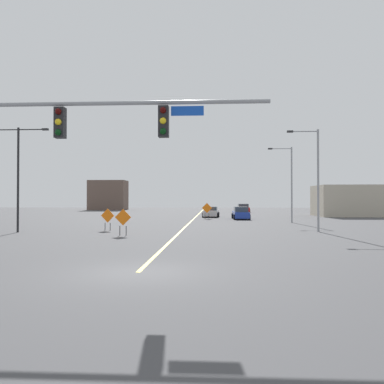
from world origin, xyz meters
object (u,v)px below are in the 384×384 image
Objects in this scene: street_lamp_mid_right at (315,174)px; car_red_far at (243,208)px; traffic_signal_assembly at (9,132)px; construction_sign_median_far at (108,217)px; construction_sign_median_near at (207,209)px; car_blue_approaching at (241,213)px; construction_sign_left_lane at (123,219)px; street_lamp_far_left at (290,180)px; car_silver_near at (211,212)px; street_lamp_near_right at (18,169)px.

street_lamp_mid_right is 42.46m from car_red_far.
traffic_signal_assembly is 8.45× the size of construction_sign_median_far.
street_lamp_mid_right reaches higher than construction_sign_median_near.
car_red_far is at bearing 78.47° from traffic_signal_assembly.
car_red_far is at bearing 75.93° from construction_sign_median_near.
street_lamp_mid_right reaches higher than car_blue_approaching.
traffic_signal_assembly is 8.06× the size of construction_sign_left_lane.
car_red_far is at bearing 93.32° from street_lamp_mid_right.
construction_sign_median_far is at bearing -145.43° from street_lamp_far_left.
street_lamp_far_left is at bearing -55.25° from car_silver_near.
street_lamp_near_right is at bearing -131.67° from car_blue_approaching.
construction_sign_left_lane is (2.16, -4.14, 0.06)m from construction_sign_median_far.
car_silver_near is (-5.56, -19.12, -0.04)m from car_red_far.
traffic_signal_assembly is 13.70m from construction_sign_left_lane.
street_lamp_mid_right is 0.99× the size of street_lamp_far_left.
street_lamp_mid_right is 1.67× the size of car_blue_approaching.
car_blue_approaching is at bearing -55.30° from car_silver_near.
street_lamp_mid_right reaches higher than car_red_far.
street_lamp_near_right is at bearing -123.77° from construction_sign_median_near.
street_lamp_mid_right reaches higher than traffic_signal_assembly.
car_silver_near is at bearing 60.84° from street_lamp_near_right.
street_lamp_far_left is 4.57× the size of construction_sign_median_far.
car_silver_near is at bearing 78.28° from construction_sign_left_lane.
construction_sign_median_far is 20.90m from car_blue_approaching.
car_silver_near is at bearing 80.75° from traffic_signal_assembly.
car_blue_approaching is at bearing -94.58° from car_red_far.
construction_sign_median_far is 0.37× the size of car_blue_approaching.
car_blue_approaching is 0.98× the size of car_red_far.
construction_sign_median_far is 0.95× the size of construction_sign_left_lane.
construction_sign_left_lane reaches higher than car_silver_near.
construction_sign_median_near is 0.44× the size of car_silver_near.
street_lamp_mid_right is at bearing 49.40° from traffic_signal_assembly.
car_silver_near is (6.52, 40.07, -4.12)m from traffic_signal_assembly.
construction_sign_median_far is 0.38× the size of car_silver_near.
street_lamp_far_left is at bearing 47.67° from construction_sign_left_lane.
car_red_far is (12.08, 59.19, -4.08)m from traffic_signal_assembly.
car_blue_approaching is (9.19, 21.68, -0.44)m from construction_sign_left_lane.
car_red_far is (1.95, 24.33, 0.01)m from car_blue_approaching.
street_lamp_near_right is at bearing 165.86° from construction_sign_left_lane.
car_red_far is (13.30, 41.88, -0.37)m from construction_sign_median_far.
street_lamp_near_right is 48.19m from car_red_far.
construction_sign_left_lane is at bearing -62.45° from construction_sign_median_far.
traffic_signal_assembly is 16.92m from street_lamp_near_right.
street_lamp_far_left reaches higher than street_lamp_near_right.
construction_sign_median_near is (6.10, 35.32, -3.55)m from traffic_signal_assembly.
street_lamp_near_right is 4.32× the size of construction_sign_left_lane.
car_blue_approaching is (-4.40, 17.91, -3.59)m from street_lamp_mid_right.
traffic_signal_assembly is 31.88m from street_lamp_far_left.
traffic_signal_assembly is at bearing -99.80° from construction_sign_median_near.
car_silver_near is at bearing 71.21° from construction_sign_median_far.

